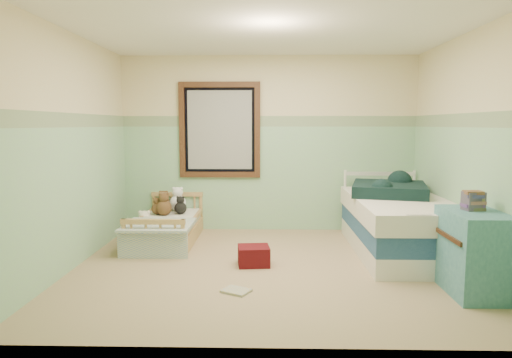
{
  "coord_description": "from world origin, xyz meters",
  "views": [
    {
      "loc": [
        -0.03,
        -4.78,
        1.53
      ],
      "look_at": [
        -0.15,
        0.35,
        0.92
      ],
      "focal_mm": 32.05,
      "sensor_mm": 36.0,
      "label": 1
    }
  ],
  "objects_px": {
    "twin_bed_frame": "(398,244)",
    "red_pillow": "(254,256)",
    "floor_book": "(236,291)",
    "toddler_bed_frame": "(167,234)",
    "dresser": "(474,252)",
    "plush_floor_tan": "(134,237)",
    "plush_floor_cream": "(145,228)"
  },
  "relations": [
    {
      "from": "toddler_bed_frame",
      "to": "plush_floor_tan",
      "type": "height_order",
      "value": "plush_floor_tan"
    },
    {
      "from": "plush_floor_cream",
      "to": "plush_floor_tan",
      "type": "height_order",
      "value": "plush_floor_cream"
    },
    {
      "from": "twin_bed_frame",
      "to": "red_pillow",
      "type": "height_order",
      "value": "twin_bed_frame"
    },
    {
      "from": "dresser",
      "to": "red_pillow",
      "type": "height_order",
      "value": "dresser"
    },
    {
      "from": "red_pillow",
      "to": "twin_bed_frame",
      "type": "bearing_deg",
      "value": 16.89
    },
    {
      "from": "toddler_bed_frame",
      "to": "floor_book",
      "type": "bearing_deg",
      "value": -60.26
    },
    {
      "from": "red_pillow",
      "to": "plush_floor_cream",
      "type": "bearing_deg",
      "value": 141.76
    },
    {
      "from": "plush_floor_tan",
      "to": "red_pillow",
      "type": "bearing_deg",
      "value": -26.47
    },
    {
      "from": "dresser",
      "to": "plush_floor_cream",
      "type": "bearing_deg",
      "value": 150.94
    },
    {
      "from": "plush_floor_cream",
      "to": "red_pillow",
      "type": "bearing_deg",
      "value": -38.24
    },
    {
      "from": "floor_book",
      "to": "plush_floor_tan",
      "type": "bearing_deg",
      "value": 160.22
    },
    {
      "from": "toddler_bed_frame",
      "to": "twin_bed_frame",
      "type": "distance_m",
      "value": 2.92
    },
    {
      "from": "dresser",
      "to": "red_pillow",
      "type": "distance_m",
      "value": 2.18
    },
    {
      "from": "plush_floor_tan",
      "to": "dresser",
      "type": "xyz_separation_m",
      "value": [
        3.56,
        -1.54,
        0.26
      ]
    },
    {
      "from": "twin_bed_frame",
      "to": "dresser",
      "type": "xyz_separation_m",
      "value": [
        0.3,
        -1.29,
        0.27
      ]
    },
    {
      "from": "dresser",
      "to": "floor_book",
      "type": "bearing_deg",
      "value": -178.91
    },
    {
      "from": "plush_floor_cream",
      "to": "plush_floor_tan",
      "type": "xyz_separation_m",
      "value": [
        -0.02,
        -0.43,
        -0.01
      ]
    },
    {
      "from": "plush_floor_tan",
      "to": "red_pillow",
      "type": "relative_size",
      "value": 0.71
    },
    {
      "from": "plush_floor_cream",
      "to": "red_pillow",
      "type": "height_order",
      "value": "plush_floor_cream"
    },
    {
      "from": "plush_floor_tan",
      "to": "twin_bed_frame",
      "type": "xyz_separation_m",
      "value": [
        3.25,
        -0.24,
        -0.01
      ]
    },
    {
      "from": "toddler_bed_frame",
      "to": "floor_book",
      "type": "distance_m",
      "value": 2.07
    },
    {
      "from": "toddler_bed_frame",
      "to": "plush_floor_tan",
      "type": "xyz_separation_m",
      "value": [
        -0.37,
        -0.22,
        0.02
      ]
    },
    {
      "from": "floor_book",
      "to": "plush_floor_cream",
      "type": "bearing_deg",
      "value": 153.11
    },
    {
      "from": "plush_floor_tan",
      "to": "dresser",
      "type": "height_order",
      "value": "dresser"
    },
    {
      "from": "toddler_bed_frame",
      "to": "red_pillow",
      "type": "bearing_deg",
      "value": -40.25
    },
    {
      "from": "plush_floor_cream",
      "to": "red_pillow",
      "type": "distance_m",
      "value": 1.93
    },
    {
      "from": "plush_floor_tan",
      "to": "twin_bed_frame",
      "type": "distance_m",
      "value": 3.26
    },
    {
      "from": "red_pillow",
      "to": "floor_book",
      "type": "xyz_separation_m",
      "value": [
        -0.14,
        -0.81,
        -0.09
      ]
    },
    {
      "from": "plush_floor_cream",
      "to": "red_pillow",
      "type": "relative_size",
      "value": 0.75
    },
    {
      "from": "twin_bed_frame",
      "to": "dresser",
      "type": "relative_size",
      "value": 2.7
    },
    {
      "from": "red_pillow",
      "to": "toddler_bed_frame",
      "type": "bearing_deg",
      "value": 139.75
    },
    {
      "from": "toddler_bed_frame",
      "to": "red_pillow",
      "type": "height_order",
      "value": "red_pillow"
    }
  ]
}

